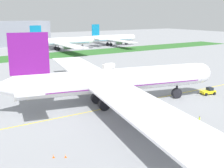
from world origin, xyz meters
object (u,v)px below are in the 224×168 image
traffic_cone_near_nose (66,156)px  traffic_cone_port_wing (53,156)px  parked_airliner_far_right (112,39)px  pushback_tug (208,91)px  ground_crew_wingwalker_port (199,119)px  airliner_foreground (111,81)px  service_truck_baggage_loader (109,66)px  parked_airliner_far_centre (60,42)px

traffic_cone_near_nose → traffic_cone_port_wing: size_ratio=1.00×
parked_airliner_far_right → pushback_tug: bearing=-111.3°
ground_crew_wingwalker_port → parked_airliner_far_right: 161.74m
ground_crew_wingwalker_port → traffic_cone_near_nose: size_ratio=2.68×
ground_crew_wingwalker_port → airliner_foreground: bearing=113.0°
airliner_foreground → parked_airliner_far_right: airliner_foreground is taller
service_truck_baggage_loader → parked_airliner_far_right: (54.24, 80.71, 3.89)m
service_truck_baggage_loader → parked_airliner_far_right: 97.32m
airliner_foreground → parked_airliner_far_right: (80.78, 123.55, -1.13)m
traffic_cone_near_nose → parked_airliner_far_centre: 151.44m
airliner_foreground → traffic_cone_port_wing: airliner_foreground is taller
service_truck_baggage_loader → parked_airliner_far_centre: bearing=81.6°
parked_airliner_far_right → traffic_cone_near_nose: bearing=-125.6°
pushback_tug → airliner_foreground: bearing=167.5°
traffic_cone_near_nose → parked_airliner_far_right: bearing=54.4°
airliner_foreground → pushback_tug: bearing=-12.5°
airliner_foreground → parked_airliner_far_centre: (37.81, 119.05, -1.02)m
parked_airliner_far_right → ground_crew_wingwalker_port: bearing=-116.3°
parked_airliner_far_centre → parked_airliner_far_right: 43.21m
airliner_foreground → parked_airliner_far_right: 147.62m
pushback_tug → ground_crew_wingwalker_port: pushback_tug is taller
airliner_foreground → parked_airliner_far_centre: 124.91m
parked_airliner_far_centre → traffic_cone_near_nose: bearing=-113.3°
airliner_foreground → traffic_cone_port_wing: bearing=-141.5°
traffic_cone_near_nose → pushback_tug: bearing=14.3°
ground_crew_wingwalker_port → parked_airliner_far_centre: 143.38m
traffic_cone_near_nose → parked_airliner_far_right: size_ratio=0.01×
airliner_foreground → traffic_cone_near_nose: (-22.09, -19.95, -6.26)m
traffic_cone_near_nose → ground_crew_wingwalker_port: bearing=-2.6°
airliner_foreground → traffic_cone_port_wing: 31.03m
traffic_cone_near_nose → parked_airliner_far_right: (102.87, 143.50, 5.13)m
airliner_foreground → pushback_tug: (29.97, -6.65, -5.57)m
traffic_cone_near_nose → parked_airliner_far_right: 176.64m
pushback_tug → ground_crew_wingwalker_port: 25.56m
traffic_cone_port_wing → parked_airliner_far_centre: 151.17m
parked_airliner_far_right → service_truck_baggage_loader: bearing=-123.9°
parked_airliner_far_centre → airliner_foreground: bearing=-107.6°
ground_crew_wingwalker_port → traffic_cone_near_nose: 31.19m
airliner_foreground → parked_airliner_far_right: size_ratio=1.51×
ground_crew_wingwalker_port → traffic_cone_port_wing: bearing=175.7°
airliner_foreground → parked_airliner_far_right: bearing=56.8°
pushback_tug → service_truck_baggage_loader: 49.62m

